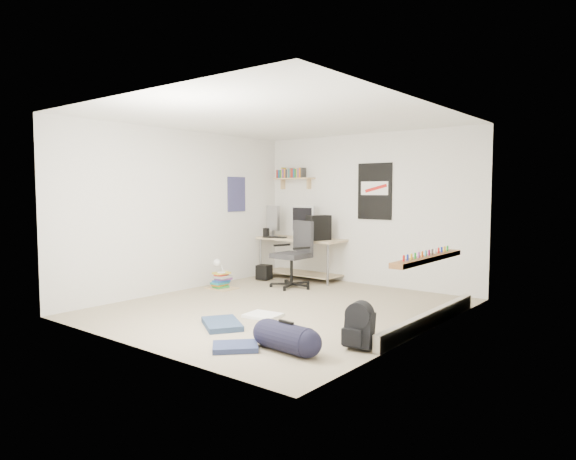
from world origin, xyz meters
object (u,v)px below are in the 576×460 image
Objects in this scene: book_stack at (222,279)px; backpack at (359,329)px; desk at (302,258)px; office_chair at (291,257)px; duffel_bag at (286,338)px.

backpack is at bearing -22.21° from book_stack.
desk is at bearing 73.98° from book_stack.
duffel_bag is at bearing -35.68° from office_chair.
duffel_bag is (-0.51, -0.51, -0.06)m from backpack.
duffel_bag is at bearing -33.51° from book_stack.
office_chair is at bearing 44.51° from book_stack.
office_chair is 3.35m from backpack.
desk is 4.18m from duffel_bag.
office_chair is 3.02× the size of backpack.
backpack is at bearing 49.23° from duffel_bag.
office_chair reaches higher than duffel_bag.
office_chair is 2.40× the size of book_stack.
duffel_bag is 1.22× the size of book_stack.
office_chair is at bearing -52.92° from desk.
desk is 4.45× the size of backpack.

